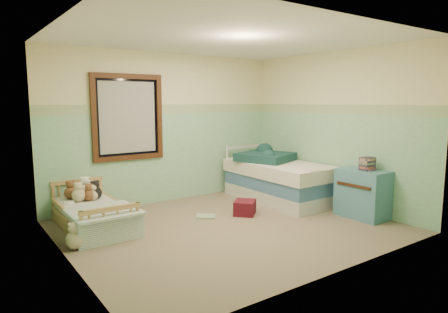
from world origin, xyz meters
TOP-DOWN VIEW (x-y plane):
  - floor at (0.00, 0.00)m, footprint 4.20×3.60m
  - ceiling at (0.00, 0.00)m, footprint 4.20×3.60m
  - wall_back at (0.00, 1.80)m, footprint 4.20×0.04m
  - wall_front at (0.00, -1.80)m, footprint 4.20×0.04m
  - wall_left at (-2.10, 0.00)m, footprint 0.04×3.60m
  - wall_right at (2.10, 0.00)m, footprint 0.04×3.60m
  - wainscot_mint at (0.00, 1.79)m, footprint 4.20×0.01m
  - border_strip at (0.00, 1.79)m, footprint 4.20×0.01m
  - window_frame at (-0.70, 1.76)m, footprint 1.16×0.06m
  - window_blinds at (-0.70, 1.77)m, footprint 0.92×0.01m
  - toddler_bed_frame at (-1.53, 1.05)m, footprint 0.75×1.51m
  - toddler_mattress at (-1.53, 1.05)m, footprint 0.69×1.44m
  - patchwork_quilt at (-1.53, 0.58)m, footprint 0.82×0.75m
  - plush_bed_brown at (-1.68, 1.55)m, footprint 0.18×0.18m
  - plush_bed_white at (-1.48, 1.55)m, footprint 0.21×0.21m
  - plush_bed_tan at (-1.63, 1.33)m, footprint 0.19×0.19m
  - plush_bed_dark at (-1.40, 1.33)m, footprint 0.19×0.19m
  - plush_floor_cream at (-1.78, 1.30)m, footprint 0.24×0.24m
  - plush_floor_tan at (-1.95, 0.36)m, footprint 0.22×0.22m
  - twin_bed_frame at (1.55, 0.69)m, footprint 0.94×1.88m
  - twin_boxspring at (1.55, 0.69)m, footprint 0.94×1.88m
  - twin_mattress at (1.55, 0.69)m, footprint 0.98×1.92m
  - teal_blanket at (1.50, 0.99)m, footprint 1.04×1.07m
  - dresser at (1.87, -0.77)m, footprint 0.44×0.71m
  - book_stack at (1.87, -0.82)m, footprint 0.20×0.16m
  - red_pillow at (0.54, 0.34)m, footprint 0.45×0.45m
  - floor_book at (-0.02, 0.56)m, footprint 0.35×0.34m
  - extra_plush_0 at (-1.44, 1.30)m, footprint 0.15×0.15m
  - extra_plush_1 at (-1.42, 1.51)m, footprint 0.17×0.17m
  - extra_plush_2 at (-1.49, 1.30)m, footprint 0.16×0.16m

SIDE VIEW (x-z plane):
  - floor at x=0.00m, z-range -0.02..0.00m
  - floor_book at x=-0.02m, z-range 0.00..0.03m
  - toddler_bed_frame at x=-1.53m, z-range 0.00..0.19m
  - red_pillow at x=0.54m, z-range 0.00..0.21m
  - twin_bed_frame at x=1.55m, z-range 0.00..0.22m
  - plush_floor_tan at x=-1.95m, z-range 0.00..0.22m
  - plush_floor_cream at x=-1.78m, z-range 0.00..0.24m
  - toddler_mattress at x=-1.53m, z-range 0.19..0.31m
  - patchwork_quilt at x=-1.53m, z-range 0.31..0.34m
  - twin_boxspring at x=1.55m, z-range 0.22..0.44m
  - dresser at x=1.87m, z-range 0.00..0.71m
  - extra_plush_0 at x=-1.44m, z-range 0.31..0.47m
  - extra_plush_2 at x=-1.49m, z-range 0.31..0.48m
  - extra_plush_1 at x=-1.42m, z-range 0.31..0.48m
  - plush_bed_brown at x=-1.68m, z-range 0.31..0.50m
  - plush_bed_dark at x=-1.40m, z-range 0.31..0.50m
  - plush_bed_tan at x=-1.63m, z-range 0.31..0.50m
  - plush_bed_white at x=-1.48m, z-range 0.31..0.52m
  - twin_mattress at x=1.55m, z-range 0.44..0.66m
  - teal_blanket at x=1.50m, z-range 0.66..0.80m
  - wainscot_mint at x=0.00m, z-range 0.00..1.50m
  - book_stack at x=1.87m, z-range 0.71..0.90m
  - wall_back at x=0.00m, z-range 0.00..2.50m
  - wall_front at x=0.00m, z-range 0.00..2.50m
  - wall_left at x=-2.10m, z-range 0.00..2.50m
  - wall_right at x=2.10m, z-range 0.00..2.50m
  - window_blinds at x=-0.70m, z-range 0.89..2.01m
  - window_frame at x=-0.70m, z-range 0.77..2.13m
  - border_strip at x=0.00m, z-range 1.50..1.65m
  - ceiling at x=0.00m, z-range 2.50..2.52m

